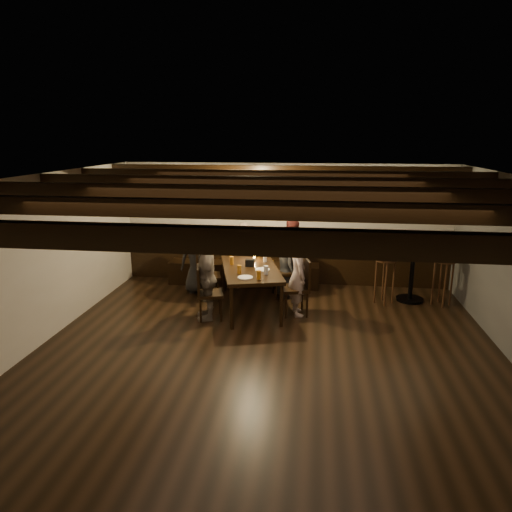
# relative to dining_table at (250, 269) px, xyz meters

# --- Properties ---
(room) EXTENTS (7.00, 7.00, 7.00)m
(room) POSITION_rel_dining_table_xyz_m (0.22, 0.22, 0.39)
(room) COLOR black
(room) RESTS_ON ground
(dining_table) EXTENTS (1.38, 2.16, 0.75)m
(dining_table) POSITION_rel_dining_table_xyz_m (0.00, 0.00, 0.00)
(dining_table) COLOR black
(dining_table) RESTS_ON floor
(chair_left_near) EXTENTS (0.52, 0.52, 0.93)m
(chair_left_near) POSITION_rel_dining_table_xyz_m (-0.81, 0.25, -0.40)
(chair_left_near) COLOR black
(chair_left_near) RESTS_ON floor
(chair_left_far) EXTENTS (0.50, 0.50, 0.89)m
(chair_left_far) POSITION_rel_dining_table_xyz_m (-0.58, -0.62, -0.42)
(chair_left_far) COLOR black
(chair_left_far) RESTS_ON floor
(chair_right_near) EXTENTS (0.55, 0.55, 0.99)m
(chair_right_near) POSITION_rel_dining_table_xyz_m (0.58, 0.62, -0.38)
(chair_right_near) COLOR black
(chair_right_near) RESTS_ON floor
(chair_right_far) EXTENTS (0.53, 0.53, 0.95)m
(chair_right_far) POSITION_rel_dining_table_xyz_m (0.81, -0.25, -0.40)
(chair_right_far) COLOR black
(chair_right_far) RESTS_ON floor
(person_bench_left) EXTENTS (0.71, 0.55, 1.28)m
(person_bench_left) POSITION_rel_dining_table_xyz_m (-1.10, 0.64, -0.05)
(person_bench_left) COLOR #2A2B2D
(person_bench_left) RESTS_ON floor
(person_bench_centre) EXTENTS (0.55, 0.43, 1.32)m
(person_bench_centre) POSITION_rel_dining_table_xyz_m (-0.27, 1.01, -0.03)
(person_bench_centre) COLOR gray
(person_bench_centre) RESTS_ON floor
(person_bench_right) EXTENTS (0.78, 0.67, 1.37)m
(person_bench_right) POSITION_rel_dining_table_xyz_m (0.64, 1.10, -0.00)
(person_bench_right) COLOR maroon
(person_bench_right) RESTS_ON floor
(person_left_near) EXTENTS (0.64, 0.87, 1.21)m
(person_left_near) POSITION_rel_dining_table_xyz_m (-0.84, 0.24, -0.08)
(person_left_near) COLOR #B8B19C
(person_left_near) RESTS_ON floor
(person_left_far) EXTENTS (0.54, 0.88, 1.40)m
(person_left_far) POSITION_rel_dining_table_xyz_m (-0.61, -0.63, 0.01)
(person_left_far) COLOR gray
(person_left_far) RESTS_ON floor
(person_right_near) EXTENTS (0.57, 0.73, 1.32)m
(person_right_near) POSITION_rel_dining_table_xyz_m (0.61, 0.63, -0.03)
(person_right_near) COLOR #29292B
(person_right_near) RESTS_ON floor
(person_right_far) EXTENTS (0.45, 0.57, 1.37)m
(person_right_far) POSITION_rel_dining_table_xyz_m (0.84, -0.24, -0.00)
(person_right_far) COLOR #BAA39E
(person_right_far) RESTS_ON floor
(pint_a) EXTENTS (0.07, 0.07, 0.14)m
(pint_a) POSITION_rel_dining_table_xyz_m (-0.45, 0.60, 0.13)
(pint_a) COLOR #BF7219
(pint_a) RESTS_ON dining_table
(pint_b) EXTENTS (0.07, 0.07, 0.14)m
(pint_b) POSITION_rel_dining_table_xyz_m (0.07, 0.69, 0.13)
(pint_b) COLOR #BF7219
(pint_b) RESTS_ON dining_table
(pint_c) EXTENTS (0.07, 0.07, 0.14)m
(pint_c) POSITION_rel_dining_table_xyz_m (-0.32, 0.02, 0.13)
(pint_c) COLOR #BF7219
(pint_c) RESTS_ON dining_table
(pint_d) EXTENTS (0.07, 0.07, 0.14)m
(pint_d) POSITION_rel_dining_table_xyz_m (0.24, 0.27, 0.13)
(pint_d) COLOR silver
(pint_d) RESTS_ON dining_table
(pint_e) EXTENTS (0.07, 0.07, 0.14)m
(pint_e) POSITION_rel_dining_table_xyz_m (-0.10, -0.49, 0.13)
(pint_e) COLOR #BF7219
(pint_e) RESTS_ON dining_table
(pint_f) EXTENTS (0.07, 0.07, 0.14)m
(pint_f) POSITION_rel_dining_table_xyz_m (0.33, -0.48, 0.13)
(pint_f) COLOR silver
(pint_f) RESTS_ON dining_table
(pint_g) EXTENTS (0.07, 0.07, 0.14)m
(pint_g) POSITION_rel_dining_table_xyz_m (0.25, -0.76, 0.13)
(pint_g) COLOR #BF7219
(pint_g) RESTS_ON dining_table
(plate_near) EXTENTS (0.24, 0.24, 0.01)m
(plate_near) POSITION_rel_dining_table_xyz_m (0.04, -0.72, 0.07)
(plate_near) COLOR white
(plate_near) RESTS_ON dining_table
(plate_far) EXTENTS (0.24, 0.24, 0.01)m
(plate_far) POSITION_rel_dining_table_xyz_m (0.25, -0.24, 0.07)
(plate_far) COLOR white
(plate_far) RESTS_ON dining_table
(condiment_caddy) EXTENTS (0.15, 0.10, 0.12)m
(condiment_caddy) POSITION_rel_dining_table_xyz_m (0.01, -0.05, 0.12)
(condiment_caddy) COLOR black
(condiment_caddy) RESTS_ON dining_table
(candle) EXTENTS (0.05, 0.05, 0.05)m
(candle) POSITION_rel_dining_table_xyz_m (0.04, 0.32, 0.09)
(candle) COLOR beige
(candle) RESTS_ON dining_table
(high_top_table) EXTENTS (0.66, 0.66, 1.18)m
(high_top_table) POSITION_rel_dining_table_xyz_m (2.85, 0.68, 0.09)
(high_top_table) COLOR black
(high_top_table) RESTS_ON floor
(bar_stool_left) EXTENTS (0.38, 0.39, 1.19)m
(bar_stool_left) POSITION_rel_dining_table_xyz_m (2.35, 0.47, -0.24)
(bar_stool_left) COLOR #391E12
(bar_stool_left) RESTS_ON floor
(bar_stool_right) EXTENTS (0.38, 0.40, 1.19)m
(bar_stool_right) POSITION_rel_dining_table_xyz_m (3.35, 0.52, -0.24)
(bar_stool_right) COLOR #391E12
(bar_stool_right) RESTS_ON floor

